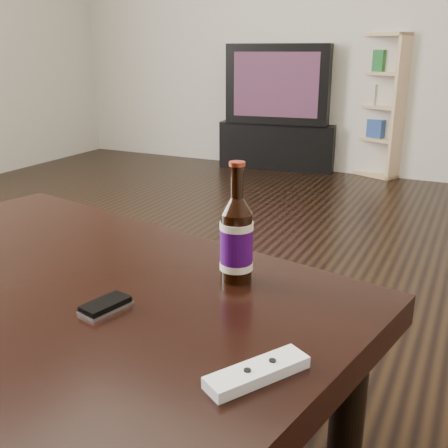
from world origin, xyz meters
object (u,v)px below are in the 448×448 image
at_px(coffee_table, 64,301).
at_px(beer_bottle, 236,240).
at_px(bookshelf, 374,102).
at_px(tv_stand, 281,143).
at_px(tv, 283,83).
at_px(phone, 105,306).
at_px(remote, 257,372).

relative_size(coffee_table, beer_bottle, 5.54).
bearing_deg(bookshelf, tv_stand, -149.54).
height_order(tv_stand, tv, tv).
height_order(tv, beer_bottle, tv).
height_order(bookshelf, coffee_table, bookshelf).
bearing_deg(beer_bottle, bookshelf, 96.16).
height_order(bookshelf, beer_bottle, bookshelf).
relative_size(tv, phone, 8.45).
height_order(bookshelf, phone, bookshelf).
bearing_deg(bookshelf, beer_bottle, -59.20).
bearing_deg(beer_bottle, tv_stand, 108.43).
relative_size(bookshelf, coffee_table, 0.76).
height_order(coffee_table, phone, phone).
bearing_deg(tv, beer_bottle, -78.77).
height_order(beer_bottle, remote, beer_bottle).
bearing_deg(phone, beer_bottle, 67.60).
xyz_separation_m(tv_stand, beer_bottle, (1.14, -3.43, 0.40)).
height_order(tv, bookshelf, bookshelf).
bearing_deg(remote, coffee_table, -165.80).
distance_m(tv, remote, 3.98).
height_order(tv_stand, bookshelf, bookshelf).
bearing_deg(beer_bottle, tv, 108.43).
bearing_deg(coffee_table, beer_bottle, 22.69).
relative_size(coffee_table, remote, 8.44).
height_order(tv_stand, phone, phone).
bearing_deg(coffee_table, bookshelf, 90.20).
relative_size(beer_bottle, remote, 1.52).
relative_size(tv, bookshelf, 0.82).
bearing_deg(coffee_table, remote, -16.86).
distance_m(tv, coffee_table, 3.67).
bearing_deg(phone, coffee_table, 168.48).
bearing_deg(bookshelf, remote, -57.01).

